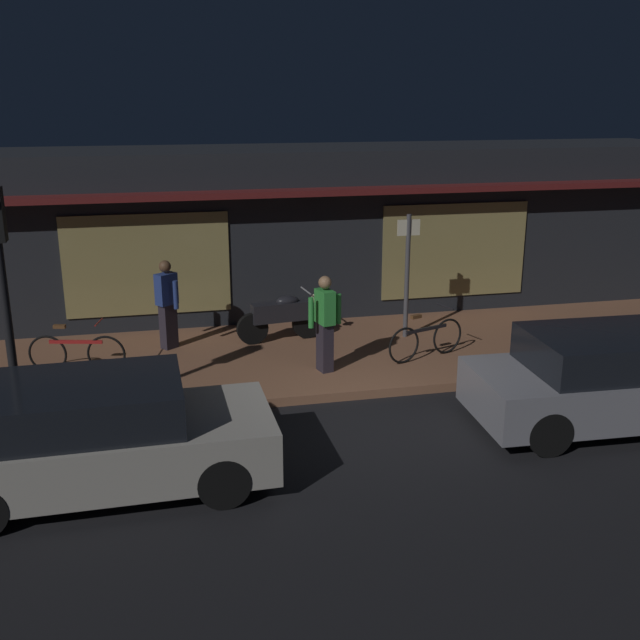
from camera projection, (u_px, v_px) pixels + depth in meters
name	position (u px, v px, depth m)	size (l,w,h in m)	color
ground_plane	(376.00, 426.00, 11.18)	(60.00, 60.00, 0.00)	black
sidewalk_slab	(329.00, 355.00, 13.96)	(18.00, 4.00, 0.15)	brown
storefront_building	(295.00, 231.00, 16.61)	(18.00, 3.30, 3.60)	black
motorcycle	(282.00, 316.00, 14.38)	(1.70, 0.55, 0.97)	black
bicycle_parked	(77.00, 352.00, 12.78)	(1.63, 0.51, 0.91)	black
bicycle_extra	(426.00, 339.00, 13.46)	(1.58, 0.64, 0.91)	black
person_photographer	(167.00, 303.00, 13.86)	(0.44, 0.54, 1.67)	#28232D
person_bystander	(325.00, 322.00, 12.71)	(0.61, 0.42, 1.67)	#28232D
sign_post	(407.00, 269.00, 14.38)	(0.44, 0.09, 2.40)	#47474C
traffic_light_pole	(1.00, 274.00, 9.80)	(0.24, 0.33, 3.60)	black
parked_car_near	(101.00, 436.00, 9.24)	(4.13, 1.84, 1.42)	black
parked_car_far	(609.00, 379.00, 11.06)	(4.16, 1.91, 1.42)	black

